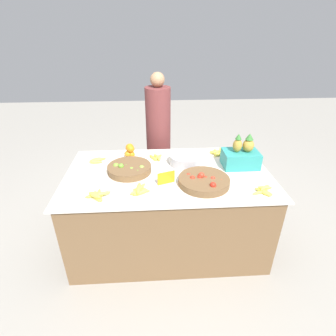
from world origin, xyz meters
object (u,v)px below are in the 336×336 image
lime_bowl (129,169)px  metal_bowl (185,159)px  produce_crate (241,156)px  vendor_person (159,144)px  price_sign (166,178)px  tomato_basket (204,181)px

lime_bowl → metal_bowl: (0.52, 0.12, 0.01)m
produce_crate → vendor_person: bearing=134.6°
vendor_person → price_sign: bearing=-88.1°
tomato_basket → produce_crate: 0.51m
lime_bowl → tomato_basket: (0.64, -0.26, -0.00)m
vendor_person → produce_crate: bearing=-45.4°
tomato_basket → vendor_person: (-0.35, 1.07, -0.11)m
tomato_basket → price_sign: (-0.32, 0.03, 0.02)m
lime_bowl → price_sign: (0.32, -0.23, 0.02)m
metal_bowl → vendor_person: bearing=108.8°
lime_bowl → produce_crate: bearing=2.7°
price_sign → produce_crate: (0.72, 0.28, 0.05)m
metal_bowl → produce_crate: 0.53m
price_sign → lime_bowl: bearing=125.6°
price_sign → vendor_person: vendor_person is taller
metal_bowl → vendor_person: size_ratio=0.19×
metal_bowl → lime_bowl: bearing=-166.7°
price_sign → vendor_person: bearing=72.6°
produce_crate → metal_bowl: bearing=171.7°
vendor_person → metal_bowl: bearing=-71.2°
lime_bowl → tomato_basket: size_ratio=0.93×
price_sign → vendor_person: 1.05m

